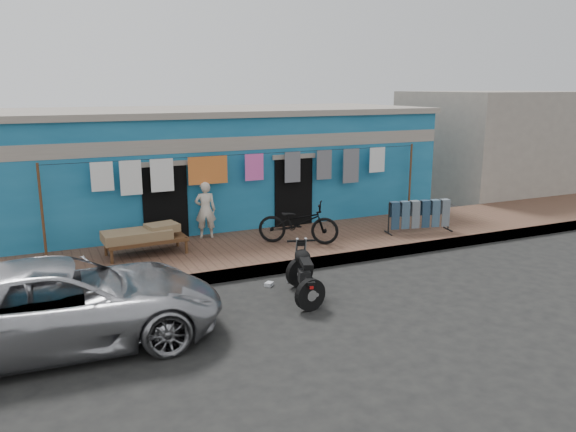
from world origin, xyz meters
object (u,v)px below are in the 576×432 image
object	(u,v)px
bicycle	(298,218)
seated_person	(205,210)
car	(63,303)
jeans_rack	(419,216)
motorcycle	(305,272)
charpoy	(146,241)

from	to	relation	value
bicycle	seated_person	bearing A→B (deg)	85.69
bicycle	car	bearing A→B (deg)	151.42
seated_person	jeans_rack	size ratio (longest dim) A/B	0.78
seated_person	bicycle	xyz separation A→B (m)	(1.89, -1.43, -0.09)
bicycle	jeans_rack	distance (m)	3.37
bicycle	jeans_rack	world-z (taller)	bicycle
seated_person	bicycle	world-z (taller)	seated_person
motorcycle	charpoy	world-z (taller)	motorcycle
car	seated_person	distance (m)	5.72
seated_person	jeans_rack	world-z (taller)	seated_person
bicycle	charpoy	size ratio (longest dim) A/B	1.00
bicycle	charpoy	bearing A→B (deg)	113.40
bicycle	jeans_rack	size ratio (longest dim) A/B	1.05
car	jeans_rack	distance (m)	9.25
motorcycle	bicycle	bearing A→B (deg)	83.76
car	motorcycle	xyz separation A→B (m)	(4.32, 0.26, -0.19)
bicycle	charpoy	world-z (taller)	bicycle
car	seated_person	world-z (taller)	seated_person
charpoy	jeans_rack	size ratio (longest dim) A/B	1.05
seated_person	charpoy	xyz separation A→B (m)	(-1.65, -0.85, -0.40)
motorcycle	car	bearing A→B (deg)	-159.46
motorcycle	charpoy	size ratio (longest dim) A/B	0.88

